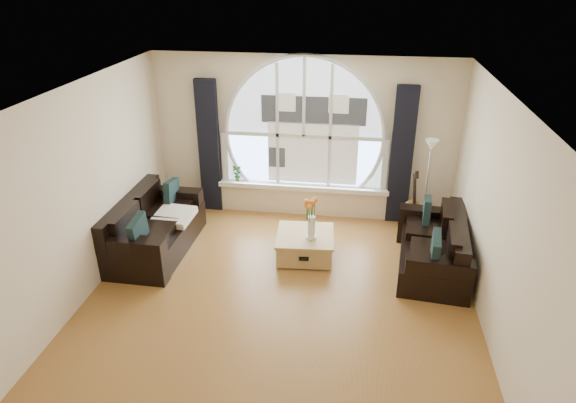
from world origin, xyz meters
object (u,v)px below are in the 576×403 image
at_px(guitar, 413,199).
at_px(floor_lamp, 426,189).
at_px(vase_flowers, 312,214).
at_px(potted_plant, 237,173).
at_px(coffee_chest, 305,244).
at_px(sofa_left, 155,226).
at_px(sofa_right, 432,243).

bearing_deg(guitar, floor_lamp, -68.34).
distance_m(vase_flowers, potted_plant, 2.08).
relative_size(vase_flowers, potted_plant, 2.31).
height_order(floor_lamp, potted_plant, floor_lamp).
relative_size(coffee_chest, guitar, 0.78).
height_order(vase_flowers, floor_lamp, floor_lamp).
bearing_deg(sofa_left, potted_plant, 60.82).
bearing_deg(coffee_chest, sofa_right, -5.82).
relative_size(guitar, potted_plant, 3.50).
xyz_separation_m(floor_lamp, guitar, (-0.16, 0.18, -0.27)).
bearing_deg(vase_flowers, sofa_right, 1.06).
xyz_separation_m(coffee_chest, guitar, (1.62, 1.11, 0.33)).
bearing_deg(coffee_chest, potted_plant, 129.92).
distance_m(sofa_left, vase_flowers, 2.38).
xyz_separation_m(sofa_left, guitar, (3.87, 1.24, 0.13)).
height_order(vase_flowers, guitar, vase_flowers).
bearing_deg(sofa_left, coffee_chest, 4.53).
height_order(floor_lamp, guitar, floor_lamp).
height_order(coffee_chest, vase_flowers, vase_flowers).
bearing_deg(floor_lamp, vase_flowers, -148.65).
bearing_deg(vase_flowers, potted_plant, 134.05).
bearing_deg(vase_flowers, guitar, 38.26).
relative_size(coffee_chest, floor_lamp, 0.52).
relative_size(sofa_left, potted_plant, 6.24).
xyz_separation_m(sofa_left, vase_flowers, (2.35, 0.04, 0.36)).
distance_m(coffee_chest, potted_plant, 2.01).
relative_size(floor_lamp, guitar, 1.51).
bearing_deg(guitar, potted_plant, 154.75).
distance_m(sofa_right, guitar, 1.19).
bearing_deg(floor_lamp, sofa_left, -165.18).
xyz_separation_m(sofa_left, coffee_chest, (2.25, 0.13, -0.20)).
bearing_deg(potted_plant, floor_lamp, -8.66).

